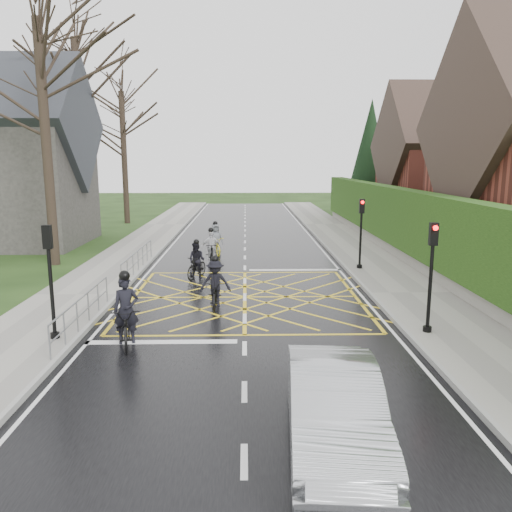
{
  "coord_description": "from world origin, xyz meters",
  "views": [
    {
      "loc": [
        0.04,
        -17.37,
        4.84
      ],
      "look_at": [
        0.43,
        1.12,
        1.3
      ],
      "focal_mm": 35.0,
      "sensor_mm": 36.0,
      "label": 1
    }
  ],
  "objects_px": {
    "cyclist_lead": "(215,243)",
    "cyclist_back": "(197,264)",
    "cyclist_rear": "(126,321)",
    "car": "(334,408)",
    "cyclist_mid": "(215,288)",
    "cyclist_front": "(211,251)"
  },
  "relations": [
    {
      "from": "cyclist_lead",
      "to": "cyclist_back",
      "type": "bearing_deg",
      "value": -113.49
    },
    {
      "from": "cyclist_rear",
      "to": "car",
      "type": "distance_m",
      "value": 6.86
    },
    {
      "from": "cyclist_mid",
      "to": "car",
      "type": "xyz_separation_m",
      "value": [
        2.52,
        -8.47,
        0.08
      ]
    },
    {
      "from": "cyclist_mid",
      "to": "cyclist_back",
      "type": "bearing_deg",
      "value": 102.0
    },
    {
      "from": "car",
      "to": "cyclist_front",
      "type": "bearing_deg",
      "value": 105.3
    },
    {
      "from": "cyclist_back",
      "to": "cyclist_front",
      "type": "xyz_separation_m",
      "value": [
        0.41,
        2.84,
        0.02
      ]
    },
    {
      "from": "cyclist_back",
      "to": "cyclist_lead",
      "type": "relative_size",
      "value": 0.89
    },
    {
      "from": "cyclist_mid",
      "to": "cyclist_lead",
      "type": "xyz_separation_m",
      "value": [
        -0.55,
        9.5,
        -0.03
      ]
    },
    {
      "from": "cyclist_rear",
      "to": "cyclist_back",
      "type": "xyz_separation_m",
      "value": [
        1.15,
        7.62,
        -0.03
      ]
    },
    {
      "from": "cyclist_mid",
      "to": "cyclist_front",
      "type": "bearing_deg",
      "value": 93.19
    },
    {
      "from": "cyclist_rear",
      "to": "cyclist_lead",
      "type": "bearing_deg",
      "value": 69.16
    },
    {
      "from": "car",
      "to": "cyclist_back",
      "type": "bearing_deg",
      "value": 109.52
    },
    {
      "from": "cyclist_rear",
      "to": "cyclist_mid",
      "type": "distance_m",
      "value": 4.08
    },
    {
      "from": "cyclist_front",
      "to": "car",
      "type": "distance_m",
      "value": 15.78
    },
    {
      "from": "car",
      "to": "cyclist_mid",
      "type": "bearing_deg",
      "value": 110.43
    },
    {
      "from": "cyclist_front",
      "to": "car",
      "type": "bearing_deg",
      "value": -87.99
    },
    {
      "from": "cyclist_mid",
      "to": "car",
      "type": "relative_size",
      "value": 0.42
    },
    {
      "from": "cyclist_lead",
      "to": "car",
      "type": "relative_size",
      "value": 0.44
    },
    {
      "from": "cyclist_back",
      "to": "cyclist_rear",
      "type": "bearing_deg",
      "value": -77.01
    },
    {
      "from": "cyclist_back",
      "to": "cyclist_mid",
      "type": "relative_size",
      "value": 0.94
    },
    {
      "from": "cyclist_lead",
      "to": "cyclist_mid",
      "type": "bearing_deg",
      "value": -105.14
    },
    {
      "from": "cyclist_front",
      "to": "cyclist_rear",
      "type": "bearing_deg",
      "value": -107.93
    }
  ]
}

